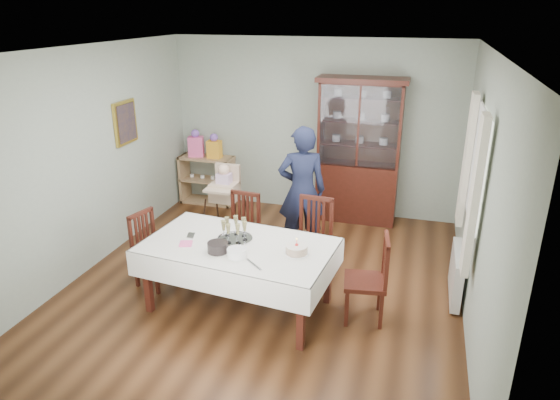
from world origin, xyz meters
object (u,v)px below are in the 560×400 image
at_px(china_cabinet, 359,149).
at_px(chair_end_right, 366,295).
at_px(sideboard, 207,180).
at_px(woman, 302,191).
at_px(birthday_cake, 297,250).
at_px(dining_table, 239,275).
at_px(chair_end_left, 155,264).
at_px(gift_bag_orange, 214,147).
at_px(champagne_tray, 235,234).
at_px(gift_bag_pink, 196,145).
at_px(chair_far_right, 311,255).
at_px(high_chair, 225,210).
at_px(chair_far_left, 241,244).

xyz_separation_m(china_cabinet, chair_end_right, (0.48, -2.65, -0.84)).
bearing_deg(sideboard, woman, -33.89).
relative_size(sideboard, birthday_cake, 3.48).
relative_size(dining_table, birthday_cake, 8.15).
height_order(chair_end_left, chair_end_right, chair_end_right).
bearing_deg(gift_bag_orange, woman, -35.83).
bearing_deg(champagne_tray, china_cabinet, 70.89).
height_order(chair_end_right, gift_bag_pink, gift_bag_pink).
height_order(china_cabinet, woman, china_cabinet).
bearing_deg(birthday_cake, woman, 101.99).
bearing_deg(chair_far_right, chair_end_left, -154.81).
bearing_deg(woman, dining_table, 60.39).
bearing_deg(gift_bag_pink, high_chair, -50.71).
xyz_separation_m(chair_far_left, champagne_tray, (0.26, -0.83, 0.55)).
height_order(high_chair, gift_bag_orange, gift_bag_orange).
distance_m(chair_far_left, chair_end_right, 1.85).
height_order(china_cabinet, birthday_cake, china_cabinet).
bearing_deg(chair_end_right, chair_far_left, -122.67).
bearing_deg(champagne_tray, woman, 74.78).
bearing_deg(dining_table, sideboard, 119.95).
bearing_deg(gift_bag_orange, chair_end_right, -43.22).
xyz_separation_m(chair_end_right, champagne_tray, (-1.43, -0.07, 0.55)).
bearing_deg(chair_end_right, sideboard, -140.18).
bearing_deg(chair_far_left, woman, 48.66).
distance_m(gift_bag_pink, gift_bag_orange, 0.33).
distance_m(chair_end_left, woman, 2.06).
height_order(sideboard, chair_end_right, chair_end_right).
relative_size(dining_table, gift_bag_orange, 5.20).
height_order(dining_table, china_cabinet, china_cabinet).
bearing_deg(high_chair, chair_far_right, -26.49).
bearing_deg(china_cabinet, dining_table, -107.13).
xyz_separation_m(chair_end_left, birthday_cake, (1.78, -0.22, 0.54)).
distance_m(chair_far_right, chair_end_left, 1.87).
height_order(dining_table, gift_bag_orange, gift_bag_orange).
distance_m(chair_end_left, birthday_cake, 1.87).
bearing_deg(high_chair, sideboard, 125.12).
bearing_deg(chair_end_right, champagne_tray, -95.69).
distance_m(chair_end_left, champagne_tray, 1.20).
bearing_deg(gift_bag_pink, gift_bag_orange, -0.00).
bearing_deg(dining_table, chair_far_right, 55.21).
distance_m(chair_end_right, woman, 1.81).
xyz_separation_m(high_chair, gift_bag_orange, (-0.66, 1.20, 0.55)).
bearing_deg(chair_end_right, chair_end_left, -98.75).
relative_size(chair_far_right, chair_end_right, 1.04).
height_order(chair_far_left, gift_bag_orange, gift_bag_orange).
xyz_separation_m(dining_table, chair_end_left, (-1.13, 0.18, -0.12)).
relative_size(china_cabinet, chair_far_left, 2.34).
relative_size(champagne_tray, gift_bag_pink, 0.85).
bearing_deg(chair_end_right, gift_bag_pink, -138.47).
relative_size(china_cabinet, chair_end_right, 2.30).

